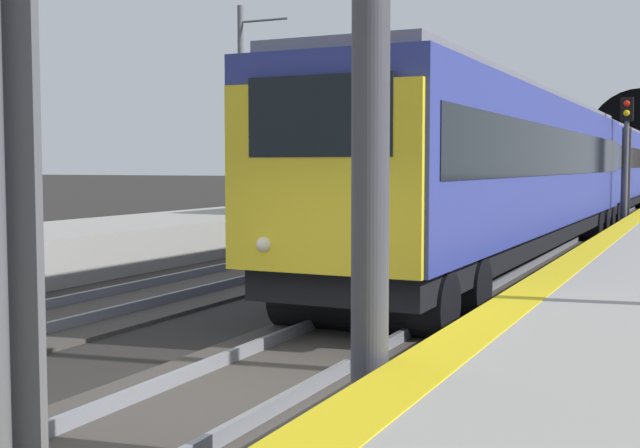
{
  "coord_description": "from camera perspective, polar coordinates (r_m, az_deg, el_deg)",
  "views": [
    {
      "loc": [
        -7.09,
        -4.33,
        2.38
      ],
      "look_at": [
        4.61,
        1.13,
        1.47
      ],
      "focal_mm": 46.87,
      "sensor_mm": 36.0,
      "label": 1
    }
  ],
  "objects": [
    {
      "name": "platform_right_edge_strip",
      "position": [
        7.45,
        10.68,
        -6.96
      ],
      "size": [
        112.0,
        0.5,
        0.01
      ],
      "primitive_type": "cube",
      "color": "yellow",
      "rests_on": "platform_right"
    },
    {
      "name": "track_main_line",
      "position": [
        8.63,
        -6.29,
        -11.71
      ],
      "size": [
        160.0,
        2.82,
        0.21
      ],
      "color": "#423D38",
      "rests_on": "ground_plane"
    },
    {
      "name": "railway_signal_mid",
      "position": [
        28.3,
        20.16,
        4.4
      ],
      "size": [
        0.39,
        0.38,
        4.53
      ],
      "rotation": [
        0.0,
        0.0,
        3.14
      ],
      "color": "#4C4C54",
      "rests_on": "ground_plane"
    },
    {
      "name": "train_main_approaching",
      "position": [
        41.03,
        19.02,
        3.69
      ],
      "size": [
        63.11,
        3.01,
        4.03
      ],
      "rotation": [
        0.0,
        0.0,
        3.13
      ],
      "color": "navy",
      "rests_on": "ground_plane"
    },
    {
      "name": "tunnel_portal",
      "position": [
        93.71,
        21.03,
        4.5
      ],
      "size": [
        2.57,
        19.08,
        10.69
      ],
      "color": "brown",
      "rests_on": "ground_plane"
    },
    {
      "name": "train_adjacent_platform",
      "position": [
        41.67,
        12.63,
        3.66
      ],
      "size": [
        39.16,
        3.08,
        4.71
      ],
      "rotation": [
        0.0,
        0.0,
        3.13
      ],
      "color": "#333338",
      "rests_on": "ground_plane"
    },
    {
      "name": "ground_plane",
      "position": [
        8.64,
        -6.29,
        -11.98
      ],
      "size": [
        320.0,
        320.0,
        0.0
      ],
      "primitive_type": "plane",
      "color": "#282623"
    },
    {
      "name": "catenary_mast_near",
      "position": [
        30.83,
        -5.37,
        7.36
      ],
      "size": [
        0.22,
        2.03,
        8.16
      ],
      "color": "#595B60",
      "rests_on": "ground_plane"
    }
  ]
}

